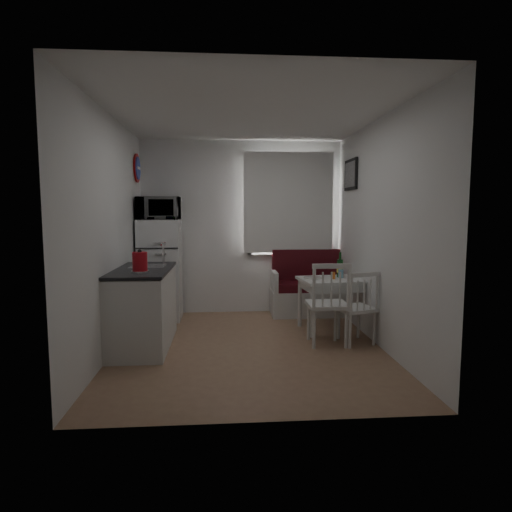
% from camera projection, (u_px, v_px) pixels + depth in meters
% --- Properties ---
extents(floor, '(3.00, 3.50, 0.02)m').
position_uv_depth(floor, '(249.00, 347.00, 4.89)').
color(floor, '#90684C').
rests_on(floor, ground).
extents(ceiling, '(3.00, 3.50, 0.02)m').
position_uv_depth(ceiling, '(248.00, 113.00, 4.61)').
color(ceiling, white).
rests_on(ceiling, wall_back).
extents(wall_back, '(3.00, 0.02, 2.60)m').
position_uv_depth(wall_back, '(242.00, 228.00, 6.49)').
color(wall_back, white).
rests_on(wall_back, floor).
extents(wall_front, '(3.00, 0.02, 2.60)m').
position_uv_depth(wall_front, '(263.00, 247.00, 3.01)').
color(wall_front, white).
rests_on(wall_front, floor).
extents(wall_left, '(0.02, 3.50, 2.60)m').
position_uv_depth(wall_left, '(111.00, 234.00, 4.64)').
color(wall_left, white).
rests_on(wall_left, floor).
extents(wall_right, '(0.02, 3.50, 2.60)m').
position_uv_depth(wall_right, '(380.00, 233.00, 4.86)').
color(wall_right, white).
rests_on(wall_right, floor).
extents(window, '(1.22, 0.06, 1.47)m').
position_uv_depth(window, '(288.00, 206.00, 6.48)').
color(window, silver).
rests_on(window, wall_back).
extents(curtain, '(1.35, 0.02, 1.50)m').
position_uv_depth(curtain, '(289.00, 203.00, 6.40)').
color(curtain, white).
rests_on(curtain, wall_back).
extents(kitchen_counter, '(0.62, 1.32, 1.16)m').
position_uv_depth(kitchen_counter, '(144.00, 307.00, 4.90)').
color(kitchen_counter, silver).
rests_on(kitchen_counter, floor).
extents(wall_sign, '(0.03, 0.40, 0.40)m').
position_uv_depth(wall_sign, '(138.00, 168.00, 5.99)').
color(wall_sign, navy).
rests_on(wall_sign, wall_left).
extents(picture_frame, '(0.04, 0.52, 0.42)m').
position_uv_depth(picture_frame, '(351.00, 175.00, 5.87)').
color(picture_frame, black).
rests_on(picture_frame, wall_right).
extents(bench, '(1.36, 0.52, 0.97)m').
position_uv_depth(bench, '(316.00, 293.00, 6.44)').
color(bench, silver).
rests_on(bench, floor).
extents(dining_table, '(0.98, 0.74, 0.68)m').
position_uv_depth(dining_table, '(336.00, 284.00, 5.54)').
color(dining_table, silver).
rests_on(dining_table, floor).
extents(chair_left, '(0.46, 0.44, 0.52)m').
position_uv_depth(chair_left, '(329.00, 295.00, 4.86)').
color(chair_left, silver).
rests_on(chair_left, floor).
extents(chair_right, '(0.50, 0.49, 0.46)m').
position_uv_depth(chair_right, '(357.00, 300.00, 4.90)').
color(chair_right, silver).
rests_on(chair_right, floor).
extents(fridge, '(0.57, 0.57, 1.43)m').
position_uv_depth(fridge, '(161.00, 270.00, 6.11)').
color(fridge, white).
rests_on(fridge, floor).
extents(microwave, '(0.58, 0.39, 0.32)m').
position_uv_depth(microwave, '(159.00, 208.00, 5.97)').
color(microwave, white).
rests_on(microwave, fridge).
extents(kettle, '(0.18, 0.18, 0.25)m').
position_uv_depth(kettle, '(140.00, 262.00, 4.45)').
color(kettle, '#B50E19').
rests_on(kettle, kitchen_counter).
extents(wine_bottle, '(0.08, 0.08, 0.33)m').
position_uv_depth(wine_bottle, '(340.00, 265.00, 5.62)').
color(wine_bottle, '#16441A').
rests_on(wine_bottle, dining_table).
extents(drinking_glass_orange, '(0.06, 0.06, 0.09)m').
position_uv_depth(drinking_glass_orange, '(333.00, 275.00, 5.47)').
color(drinking_glass_orange, orange).
rests_on(drinking_glass_orange, dining_table).
extents(drinking_glass_blue, '(0.07, 0.07, 0.11)m').
position_uv_depth(drinking_glass_blue, '(341.00, 273.00, 5.58)').
color(drinking_glass_blue, '#78B2CD').
rests_on(drinking_glass_blue, dining_table).
extents(plate, '(0.23, 0.23, 0.02)m').
position_uv_depth(plate, '(313.00, 278.00, 5.53)').
color(plate, white).
rests_on(plate, dining_table).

